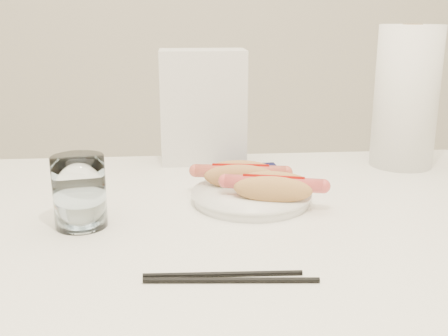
{
  "coord_description": "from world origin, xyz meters",
  "views": [
    {
      "loc": [
        -0.08,
        -0.84,
        1.08
      ],
      "look_at": [
        -0.0,
        0.05,
        0.82
      ],
      "focal_mm": 43.83,
      "sensor_mm": 36.0,
      "label": 1
    }
  ],
  "objects": [
    {
      "name": "hotdog_right",
      "position": [
        0.08,
        0.03,
        0.79
      ],
      "size": [
        0.17,
        0.1,
        0.05
      ],
      "rotation": [
        0.0,
        0.0,
        -0.26
      ],
      "color": "tan",
      "rests_on": "plate"
    },
    {
      "name": "water_glass",
      "position": [
        -0.23,
        -0.02,
        0.81
      ],
      "size": [
        0.08,
        0.08,
        0.11
      ],
      "primitive_type": "cylinder",
      "color": "white",
      "rests_on": "table"
    },
    {
      "name": "hotdog_left",
      "position": [
        0.03,
        0.11,
        0.79
      ],
      "size": [
        0.17,
        0.08,
        0.05
      ],
      "rotation": [
        0.0,
        0.0,
        -0.16
      ],
      "color": "tan",
      "rests_on": "plate"
    },
    {
      "name": "table",
      "position": [
        0.0,
        0.0,
        0.69
      ],
      "size": [
        1.2,
        0.8,
        0.75
      ],
      "color": "white",
      "rests_on": "ground"
    },
    {
      "name": "plate",
      "position": [
        0.05,
        0.07,
        0.76
      ],
      "size": [
        0.22,
        0.22,
        0.02
      ],
      "primitive_type": "cylinder",
      "rotation": [
        0.0,
        0.0,
        -0.08
      ],
      "color": "white",
      "rests_on": "table"
    },
    {
      "name": "paper_towel_roll",
      "position": [
        0.4,
        0.28,
        0.9
      ],
      "size": [
        0.16,
        0.16,
        0.3
      ],
      "primitive_type": "cylinder",
      "rotation": [
        0.0,
        0.0,
        -0.29
      ],
      "color": "white",
      "rests_on": "table"
    },
    {
      "name": "chopstick_far",
      "position": [
        -0.03,
        -0.21,
        0.75
      ],
      "size": [
        0.2,
        0.01,
        0.01
      ],
      "primitive_type": "cylinder",
      "rotation": [
        0.0,
        1.57,
        -0.04
      ],
      "color": "black",
      "rests_on": "table"
    },
    {
      "name": "chopstick_near",
      "position": [
        -0.02,
        -0.23,
        0.75
      ],
      "size": [
        0.22,
        0.02,
        0.01
      ],
      "primitive_type": "cylinder",
      "rotation": [
        0.0,
        1.57,
        -0.08
      ],
      "color": "black",
      "rests_on": "table"
    },
    {
      "name": "napkin_box",
      "position": [
        -0.02,
        0.35,
        0.87
      ],
      "size": [
        0.18,
        0.1,
        0.25
      ],
      "primitive_type": "cube",
      "rotation": [
        0.0,
        0.0,
        0.0
      ],
      "color": "silver",
      "rests_on": "table"
    },
    {
      "name": "navy_napkin",
      "position": [
        0.07,
        0.22,
        0.75
      ],
      "size": [
        0.15,
        0.15,
        0.01
      ],
      "primitive_type": "cube",
      "rotation": [
        0.0,
        0.0,
        0.1
      ],
      "color": "#121239",
      "rests_on": "table"
    }
  ]
}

